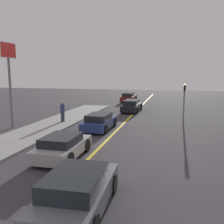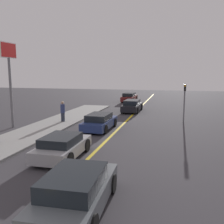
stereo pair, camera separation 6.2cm
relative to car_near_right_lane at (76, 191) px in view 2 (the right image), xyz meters
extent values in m
cube|color=gold|center=(-1.27, 14.23, -0.64)|extent=(0.20, 60.00, 0.01)
cube|color=gray|center=(-6.86, 9.99, -0.57)|extent=(3.37, 27.51, 0.14)
cube|color=#4C5156|center=(0.00, 0.06, -0.14)|extent=(2.00, 4.32, 0.62)
cube|color=black|center=(0.00, -0.15, 0.42)|extent=(1.70, 2.40, 0.51)
cylinder|color=black|center=(-0.92, 1.33, -0.30)|extent=(0.25, 0.70, 0.70)
cylinder|color=black|center=(0.81, 1.41, -0.30)|extent=(0.25, 0.70, 0.70)
cylinder|color=black|center=(-0.81, -1.29, -0.30)|extent=(0.25, 0.70, 0.70)
cube|color=#9E9EA3|center=(-2.59, 4.51, -0.16)|extent=(1.83, 3.89, 0.58)
cube|color=black|center=(-2.59, 4.31, 0.35)|extent=(1.60, 2.14, 0.43)
cylinder|color=black|center=(-3.45, 5.70, -0.28)|extent=(0.23, 0.72, 0.72)
cylinder|color=black|center=(-1.75, 5.72, -0.28)|extent=(0.23, 0.72, 0.72)
cylinder|color=black|center=(-3.43, 3.30, -0.28)|extent=(0.23, 0.72, 0.72)
cylinder|color=black|center=(-1.73, 3.32, -0.28)|extent=(0.23, 0.72, 0.72)
cube|color=navy|center=(-2.62, 11.13, -0.17)|extent=(1.84, 4.20, 0.59)
cube|color=black|center=(-2.62, 10.92, 0.37)|extent=(1.58, 2.32, 0.48)
cylinder|color=black|center=(-3.42, 12.44, -0.31)|extent=(0.24, 0.67, 0.67)
cylinder|color=black|center=(-1.77, 12.40, -0.31)|extent=(0.24, 0.67, 0.67)
cylinder|color=black|center=(-3.48, 9.86, -0.31)|extent=(0.24, 0.67, 0.67)
cylinder|color=black|center=(-1.83, 9.82, -0.31)|extent=(0.24, 0.67, 0.67)
cube|color=black|center=(-1.70, 20.67, -0.13)|extent=(1.79, 4.71, 0.65)
cube|color=black|center=(-1.70, 20.43, 0.44)|extent=(1.54, 2.60, 0.49)
cylinder|color=black|center=(-2.48, 22.14, -0.30)|extent=(0.23, 0.70, 0.69)
cylinder|color=black|center=(-0.87, 22.11, -0.30)|extent=(0.23, 0.70, 0.69)
cylinder|color=black|center=(-2.54, 19.23, -0.30)|extent=(0.23, 0.70, 0.69)
cylinder|color=black|center=(-0.92, 19.20, -0.30)|extent=(0.23, 0.70, 0.69)
cube|color=maroon|center=(-3.72, 29.99, -0.11)|extent=(1.80, 4.78, 0.68)
cube|color=black|center=(-3.72, 29.75, 0.48)|extent=(1.56, 2.64, 0.49)
cylinder|color=black|center=(-4.52, 31.48, -0.29)|extent=(0.23, 0.71, 0.71)
cylinder|color=black|center=(-2.88, 31.45, -0.29)|extent=(0.23, 0.71, 0.71)
cylinder|color=black|center=(-4.56, 28.53, -0.29)|extent=(0.23, 0.71, 0.71)
cylinder|color=black|center=(-2.92, 28.50, -0.29)|extent=(0.23, 0.71, 0.71)
cylinder|color=#282D3D|center=(-6.47, 12.76, -0.13)|extent=(0.32, 0.32, 0.75)
cylinder|color=navy|center=(-6.47, 12.76, 0.62)|extent=(0.38, 0.38, 0.75)
sphere|color=tan|center=(-6.47, 12.76, 1.12)|extent=(0.25, 0.25, 0.25)
cylinder|color=slate|center=(3.72, 15.48, 1.03)|extent=(0.12, 0.12, 3.34)
cube|color=black|center=(3.72, 15.30, 2.42)|extent=(0.18, 0.18, 0.55)
sphere|color=orange|center=(3.72, 15.21, 2.59)|extent=(0.14, 0.14, 0.14)
cylinder|color=slate|center=(-9.56, 10.10, 2.11)|extent=(0.20, 0.20, 5.50)
cube|color=silver|center=(-9.56, 10.10, 5.39)|extent=(0.08, 1.86, 1.18)
cube|color=red|center=(-9.56, 10.10, 5.39)|extent=(0.12, 1.74, 1.06)
camera|label=1|loc=(2.83, -6.88, 3.69)|focal=40.00mm
camera|label=2|loc=(2.89, -6.87, 3.69)|focal=40.00mm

